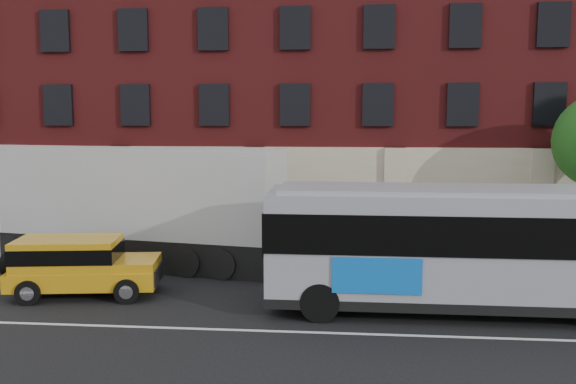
{
  "coord_description": "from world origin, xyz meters",
  "views": [
    {
      "loc": [
        3.91,
        -14.87,
        5.53
      ],
      "look_at": [
        2.03,
        5.5,
        2.99
      ],
      "focal_mm": 38.97,
      "sensor_mm": 36.0,
      "label": 1
    }
  ],
  "objects": [
    {
      "name": "ground",
      "position": [
        0.0,
        0.0,
        0.0
      ],
      "size": [
        120.0,
        120.0,
        0.0
      ],
      "primitive_type": "plane",
      "color": "black",
      "rests_on": "ground"
    },
    {
      "name": "sidewalk",
      "position": [
        0.0,
        9.0,
        0.07
      ],
      "size": [
        60.0,
        6.0,
        0.15
      ],
      "primitive_type": "cube",
      "color": "gray",
      "rests_on": "ground"
    },
    {
      "name": "kerb",
      "position": [
        0.0,
        6.0,
        0.07
      ],
      "size": [
        60.0,
        0.25,
        0.15
      ],
      "primitive_type": "cube",
      "color": "gray",
      "rests_on": "ground"
    },
    {
      "name": "lane_line",
      "position": [
        0.0,
        0.5,
        0.01
      ],
      "size": [
        60.0,
        0.12,
        0.01
      ],
      "primitive_type": "cube",
      "color": "silver",
      "rests_on": "ground"
    },
    {
      "name": "building",
      "position": [
        -0.01,
        16.92,
        7.58
      ],
      "size": [
        30.0,
        12.1,
        15.0
      ],
      "color": "maroon",
      "rests_on": "sidewalk"
    },
    {
      "name": "city_bus",
      "position": [
        8.2,
        2.57,
        1.95
      ],
      "size": [
        12.92,
        2.8,
        3.54
      ],
      "color": "gray",
      "rests_on": "ground"
    },
    {
      "name": "yellow_suv",
      "position": [
        -4.22,
        3.15,
        1.03
      ],
      "size": [
        4.79,
        2.55,
        1.79
      ],
      "color": "orange",
      "rests_on": "ground"
    },
    {
      "name": "shipping_container",
      "position": [
        -4.77,
        7.5,
        2.13
      ],
      "size": [
        13.16,
        4.82,
        4.3
      ],
      "color": "black",
      "rests_on": "ground"
    }
  ]
}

